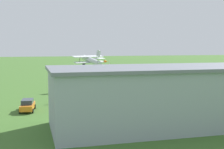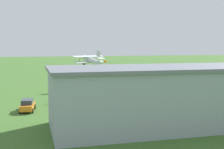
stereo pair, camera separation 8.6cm
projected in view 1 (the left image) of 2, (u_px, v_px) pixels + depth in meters
ground_plane at (110, 86)px, 71.39m from camera, size 400.00×400.00×0.00m
hangar at (181, 95)px, 36.25m from camera, size 30.66×10.77×6.95m
biplane at (91, 60)px, 65.46m from camera, size 7.66×6.66×4.08m
car_orange at (28, 105)px, 44.06m from camera, size 2.35×4.74×1.69m
person_walking_on_apron at (201, 93)px, 55.62m from camera, size 0.44×0.44×1.74m
person_crossing_taxiway at (160, 95)px, 53.45m from camera, size 0.52×0.52×1.62m
person_watching_takeoff at (53, 99)px, 49.47m from camera, size 0.44×0.44×1.60m
windsock at (107, 64)px, 67.51m from camera, size 1.19×1.39×6.14m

